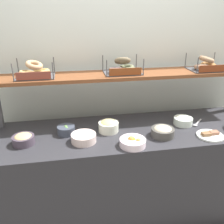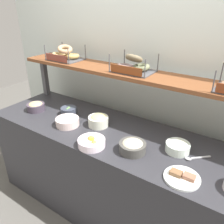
{
  "view_description": "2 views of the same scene",
  "coord_description": "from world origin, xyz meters",
  "px_view_note": "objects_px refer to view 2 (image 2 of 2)",
  "views": [
    {
      "loc": [
        -0.48,
        -1.83,
        1.81
      ],
      "look_at": [
        -0.15,
        0.04,
        1.01
      ],
      "focal_mm": 39.78,
      "sensor_mm": 36.0,
      "label": 1
    },
    {
      "loc": [
        0.85,
        -1.31,
        1.8
      ],
      "look_at": [
        -0.06,
        0.03,
        1.0
      ],
      "focal_mm": 36.81,
      "sensor_mm": 36.0,
      "label": 2
    }
  ],
  "objects_px": {
    "bowl_fruit_salad": "(92,142)",
    "bagel_basket_sesame": "(65,55)",
    "bowl_hummus": "(36,106)",
    "bowl_tuna_salad": "(133,146)",
    "serving_plate_white": "(182,177)",
    "serving_spoon_near_plate": "(194,158)",
    "bowl_potato_salad": "(67,121)",
    "bowl_egg_salad": "(98,120)",
    "bagel_basket_poppy": "(133,66)",
    "bowl_cream_cheese": "(178,146)",
    "bowl_veggie_mix": "(69,111)"
  },
  "relations": [
    {
      "from": "bowl_tuna_salad",
      "to": "bowl_fruit_salad",
      "type": "height_order",
      "value": "bowl_tuna_salad"
    },
    {
      "from": "bowl_veggie_mix",
      "to": "bagel_basket_sesame",
      "type": "height_order",
      "value": "bagel_basket_sesame"
    },
    {
      "from": "serving_plate_white",
      "to": "bowl_cream_cheese",
      "type": "bearing_deg",
      "value": 115.26
    },
    {
      "from": "bowl_cream_cheese",
      "to": "bowl_fruit_salad",
      "type": "bearing_deg",
      "value": -152.14
    },
    {
      "from": "bowl_potato_salad",
      "to": "serving_plate_white",
      "type": "bearing_deg",
      "value": -5.4
    },
    {
      "from": "bowl_egg_salad",
      "to": "bowl_cream_cheese",
      "type": "bearing_deg",
      "value": 1.33
    },
    {
      "from": "bowl_veggie_mix",
      "to": "bagel_basket_sesame",
      "type": "relative_size",
      "value": 0.46
    },
    {
      "from": "bowl_hummus",
      "to": "bowl_potato_salad",
      "type": "relative_size",
      "value": 0.85
    },
    {
      "from": "bowl_hummus",
      "to": "bagel_basket_sesame",
      "type": "bearing_deg",
      "value": 74.12
    },
    {
      "from": "bowl_potato_salad",
      "to": "bowl_veggie_mix",
      "type": "bearing_deg",
      "value": 130.58
    },
    {
      "from": "bowl_potato_salad",
      "to": "serving_spoon_near_plate",
      "type": "distance_m",
      "value": 1.02
    },
    {
      "from": "serving_plate_white",
      "to": "bowl_veggie_mix",
      "type": "bearing_deg",
      "value": 167.65
    },
    {
      "from": "bowl_egg_salad",
      "to": "serving_plate_white",
      "type": "distance_m",
      "value": 0.83
    },
    {
      "from": "bowl_egg_salad",
      "to": "bagel_basket_poppy",
      "type": "bearing_deg",
      "value": 57.16
    },
    {
      "from": "bowl_cream_cheese",
      "to": "bagel_basket_poppy",
      "type": "height_order",
      "value": "bagel_basket_poppy"
    },
    {
      "from": "bowl_potato_salad",
      "to": "bowl_egg_salad",
      "type": "distance_m",
      "value": 0.26
    },
    {
      "from": "bowl_fruit_salad",
      "to": "serving_spoon_near_plate",
      "type": "xyz_separation_m",
      "value": [
        0.66,
        0.26,
        -0.02
      ]
    },
    {
      "from": "bowl_veggie_mix",
      "to": "bowl_egg_salad",
      "type": "distance_m",
      "value": 0.35
    },
    {
      "from": "serving_plate_white",
      "to": "bagel_basket_sesame",
      "type": "xyz_separation_m",
      "value": [
        -1.37,
        0.49,
        0.47
      ]
    },
    {
      "from": "bowl_potato_salad",
      "to": "bowl_egg_salad",
      "type": "bearing_deg",
      "value": 32.79
    },
    {
      "from": "bowl_fruit_salad",
      "to": "serving_spoon_near_plate",
      "type": "bearing_deg",
      "value": 21.54
    },
    {
      "from": "serving_spoon_near_plate",
      "to": "bowl_cream_cheese",
      "type": "bearing_deg",
      "value": 169.11
    },
    {
      "from": "bowl_tuna_salad",
      "to": "bowl_fruit_salad",
      "type": "bearing_deg",
      "value": -159.06
    },
    {
      "from": "bowl_veggie_mix",
      "to": "bowl_hummus",
      "type": "bearing_deg",
      "value": -161.14
    },
    {
      "from": "bowl_cream_cheese",
      "to": "serving_spoon_near_plate",
      "type": "xyz_separation_m",
      "value": [
        0.12,
        -0.02,
        -0.03
      ]
    },
    {
      "from": "serving_spoon_near_plate",
      "to": "bagel_basket_poppy",
      "type": "xyz_separation_m",
      "value": [
        -0.63,
        0.27,
        0.47
      ]
    },
    {
      "from": "bowl_egg_salad",
      "to": "serving_spoon_near_plate",
      "type": "distance_m",
      "value": 0.8
    },
    {
      "from": "bowl_tuna_salad",
      "to": "bagel_basket_sesame",
      "type": "xyz_separation_m",
      "value": [
        -0.99,
        0.41,
        0.43
      ]
    },
    {
      "from": "bowl_tuna_salad",
      "to": "serving_plate_white",
      "type": "height_order",
      "value": "bowl_tuna_salad"
    },
    {
      "from": "bowl_tuna_salad",
      "to": "serving_plate_white",
      "type": "xyz_separation_m",
      "value": [
        0.38,
        -0.08,
        -0.03
      ]
    },
    {
      "from": "bowl_hummus",
      "to": "bagel_basket_sesame",
      "type": "relative_size",
      "value": 0.53
    },
    {
      "from": "bowl_cream_cheese",
      "to": "bagel_basket_poppy",
      "type": "bearing_deg",
      "value": 154.44
    },
    {
      "from": "bowl_tuna_salad",
      "to": "bagel_basket_sesame",
      "type": "relative_size",
      "value": 0.6
    },
    {
      "from": "bowl_fruit_salad",
      "to": "bowl_tuna_salad",
      "type": "bearing_deg",
      "value": 20.94
    },
    {
      "from": "bowl_potato_salad",
      "to": "bagel_basket_sesame",
      "type": "relative_size",
      "value": 0.62
    },
    {
      "from": "bagel_basket_poppy",
      "to": "bowl_egg_salad",
      "type": "bearing_deg",
      "value": -122.84
    },
    {
      "from": "bowl_veggie_mix",
      "to": "serving_spoon_near_plate",
      "type": "distance_m",
      "value": 1.15
    },
    {
      "from": "serving_spoon_near_plate",
      "to": "bagel_basket_poppy",
      "type": "height_order",
      "value": "bagel_basket_poppy"
    },
    {
      "from": "bowl_veggie_mix",
      "to": "serving_plate_white",
      "type": "relative_size",
      "value": 0.67
    },
    {
      "from": "bowl_veggie_mix",
      "to": "bowl_fruit_salad",
      "type": "distance_m",
      "value": 0.57
    },
    {
      "from": "bowl_cream_cheese",
      "to": "bowl_egg_salad",
      "type": "relative_size",
      "value": 0.99
    },
    {
      "from": "bowl_egg_salad",
      "to": "serving_spoon_near_plate",
      "type": "xyz_separation_m",
      "value": [
        0.8,
        -0.01,
        -0.04
      ]
    },
    {
      "from": "bowl_tuna_salad",
      "to": "bowl_egg_salad",
      "type": "relative_size",
      "value": 1.11
    },
    {
      "from": "bowl_cream_cheese",
      "to": "serving_plate_white",
      "type": "bearing_deg",
      "value": -64.74
    },
    {
      "from": "bowl_potato_salad",
      "to": "serving_spoon_near_plate",
      "type": "bearing_deg",
      "value": 7.45
    },
    {
      "from": "bowl_veggie_mix",
      "to": "bowl_potato_salad",
      "type": "xyz_separation_m",
      "value": [
        0.13,
        -0.16,
        0.01
      ]
    },
    {
      "from": "bowl_tuna_salad",
      "to": "bowl_egg_salad",
      "type": "height_order",
      "value": "bowl_egg_salad"
    },
    {
      "from": "bowl_egg_salad",
      "to": "bagel_basket_sesame",
      "type": "bearing_deg",
      "value": 156.4
    },
    {
      "from": "bowl_cream_cheese",
      "to": "bagel_basket_sesame",
      "type": "relative_size",
      "value": 0.53
    },
    {
      "from": "bowl_fruit_salad",
      "to": "bagel_basket_sesame",
      "type": "bearing_deg",
      "value": 144.1
    }
  ]
}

